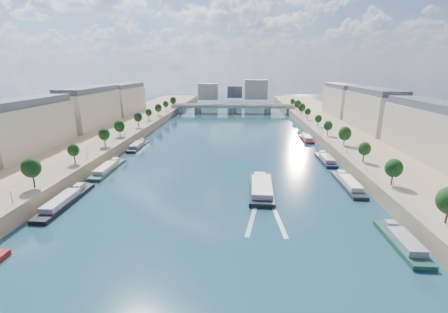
# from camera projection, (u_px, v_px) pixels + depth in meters

# --- Properties ---
(ground) EXTENTS (700.00, 700.00, 0.00)m
(ground) POSITION_uv_depth(u_px,v_px,m) (225.00, 153.00, 145.06)
(ground) COLOR #0B2934
(ground) RESTS_ON ground
(quay_left) EXTENTS (44.00, 520.00, 5.00)m
(quay_left) POSITION_uv_depth(u_px,v_px,m) (80.00, 146.00, 148.19)
(quay_left) COLOR #9E8460
(quay_left) RESTS_ON ground
(quay_right) EXTENTS (44.00, 520.00, 5.00)m
(quay_right) POSITION_uv_depth(u_px,v_px,m) (377.00, 151.00, 140.51)
(quay_right) COLOR #9E8460
(quay_right) RESTS_ON ground
(pave_left) EXTENTS (14.00, 520.00, 0.10)m
(pave_left) POSITION_uv_depth(u_px,v_px,m) (109.00, 142.00, 146.67)
(pave_left) COLOR gray
(pave_left) RESTS_ON quay_left
(pave_right) EXTENTS (14.00, 520.00, 0.10)m
(pave_right) POSITION_uv_depth(u_px,v_px,m) (345.00, 145.00, 140.59)
(pave_right) COLOR gray
(pave_right) RESTS_ON quay_right
(trees_left) EXTENTS (4.80, 268.80, 8.26)m
(trees_left) POSITION_uv_depth(u_px,v_px,m) (113.00, 130.00, 146.93)
(trees_left) COLOR #382B1E
(trees_left) RESTS_ON ground
(trees_right) EXTENTS (4.80, 268.80, 8.26)m
(trees_right) POSITION_uv_depth(u_px,v_px,m) (336.00, 129.00, 148.73)
(trees_right) COLOR #382B1E
(trees_right) RESTS_ON ground
(lamps_left) EXTENTS (0.36, 200.36, 4.28)m
(lamps_left) POSITION_uv_depth(u_px,v_px,m) (108.00, 141.00, 136.08)
(lamps_left) COLOR black
(lamps_left) RESTS_ON ground
(lamps_right) EXTENTS (0.36, 200.36, 4.28)m
(lamps_right) POSITION_uv_depth(u_px,v_px,m) (333.00, 137.00, 144.84)
(lamps_right) COLOR black
(lamps_right) RESTS_ON ground
(buildings_left) EXTENTS (16.00, 226.00, 23.20)m
(buildings_left) POSITION_uv_depth(u_px,v_px,m) (64.00, 115.00, 156.42)
(buildings_left) COLOR #BCB091
(buildings_left) RESTS_ON ground
(buildings_right) EXTENTS (16.00, 226.00, 23.20)m
(buildings_right) POSITION_uv_depth(u_px,v_px,m) (398.00, 117.00, 147.35)
(buildings_right) COLOR #BCB091
(buildings_right) RESTS_ON ground
(skyline) EXTENTS (79.00, 42.00, 22.00)m
(skyline) POSITION_uv_depth(u_px,v_px,m) (237.00, 90.00, 350.92)
(skyline) COLOR #BCB091
(skyline) RESTS_ON ground
(bridge) EXTENTS (112.00, 12.00, 8.15)m
(bridge) POSITION_uv_depth(u_px,v_px,m) (233.00, 108.00, 273.60)
(bridge) COLOR #C1B79E
(bridge) RESTS_ON ground
(tour_barge) EXTENTS (8.95, 27.76, 3.76)m
(tour_barge) POSITION_uv_depth(u_px,v_px,m) (261.00, 188.00, 100.70)
(tour_barge) COLOR black
(tour_barge) RESTS_ON ground
(wake) EXTENTS (10.76, 26.01, 0.04)m
(wake) POSITION_uv_depth(u_px,v_px,m) (265.00, 213.00, 85.09)
(wake) COLOR silver
(wake) RESTS_ON ground
(moored_barges_left) EXTENTS (5.00, 153.33, 3.60)m
(moored_barges_left) POSITION_uv_depth(u_px,v_px,m) (66.00, 200.00, 91.58)
(moored_barges_left) COLOR #171C33
(moored_barges_left) RESTS_ON ground
(moored_barges_right) EXTENTS (5.00, 162.03, 3.60)m
(moored_barges_right) POSITION_uv_depth(u_px,v_px,m) (351.00, 187.00, 102.19)
(moored_barges_right) COLOR black
(moored_barges_right) RESTS_ON ground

